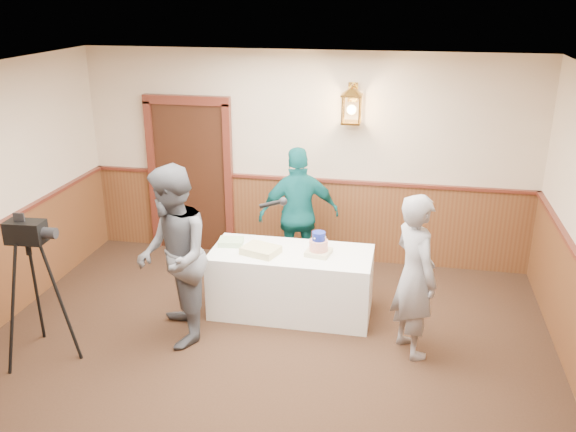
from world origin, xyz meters
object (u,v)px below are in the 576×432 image
sheet_cake_green (231,242)px  baker (415,276)px  interviewer (173,257)px  tiered_cake (319,246)px  assistant_p (299,215)px  display_table (291,282)px  sheet_cake_yellow (261,250)px  tv_camera_rig (37,298)px

sheet_cake_green → baker: bearing=-17.0°
interviewer → baker: size_ratio=1.12×
tiered_cake → baker: bearing=-27.8°
sheet_cake_green → assistant_p: assistant_p is taller
display_table → sheet_cake_green: size_ratio=6.58×
sheet_cake_yellow → sheet_cake_green: size_ratio=1.41×
tiered_cake → sheet_cake_yellow: 0.64m
display_table → sheet_cake_yellow: size_ratio=4.67×
display_table → baker: bearing=-22.6°
sheet_cake_yellow → assistant_p: (0.25, 1.00, 0.07)m
sheet_cake_yellow → display_table: bearing=18.6°
tiered_cake → interviewer: 1.60m
sheet_cake_yellow → sheet_cake_green: bearing=155.6°
tiered_cake → assistant_p: bearing=112.9°
interviewer → tv_camera_rig: bearing=-89.5°
sheet_cake_yellow → assistant_p: 1.04m
display_table → tv_camera_rig: tv_camera_rig is taller
tiered_cake → tv_camera_rig: (-2.59, -1.37, -0.20)m
tiered_cake → sheet_cake_yellow: bearing=-171.3°
display_table → sheet_cake_yellow: (-0.33, -0.11, 0.41)m
display_table → tiered_cake: (0.31, -0.01, 0.48)m
sheet_cake_green → assistant_p: bearing=52.0°
interviewer → assistant_p: bearing=124.4°
baker → sheet_cake_yellow: bearing=44.0°
tv_camera_rig → tiered_cake: bearing=24.3°
interviewer → assistant_p: 1.97m
sheet_cake_green → interviewer: interviewer is taller
sheet_cake_green → interviewer: (-0.35, -0.88, 0.17)m
display_table → tv_camera_rig: size_ratio=1.23×
tiered_cake → tv_camera_rig: tv_camera_rig is taller
sheet_cake_green → sheet_cake_yellow: bearing=-24.4°
baker → display_table: bearing=36.5°
baker → tv_camera_rig: size_ratio=1.16×
display_table → tv_camera_rig: (-2.28, -1.39, 0.28)m
assistant_p → tv_camera_rig: (-2.21, -2.28, -0.20)m
tiered_cake → tv_camera_rig: size_ratio=0.20×
baker → tv_camera_rig: 3.73m
interviewer → display_table: bearing=101.8°
assistant_p → sheet_cake_yellow: bearing=56.0°
interviewer → tiered_cake: bearing=94.8°
tiered_cake → assistant_p: 0.98m
display_table → assistant_p: size_ratio=1.04×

